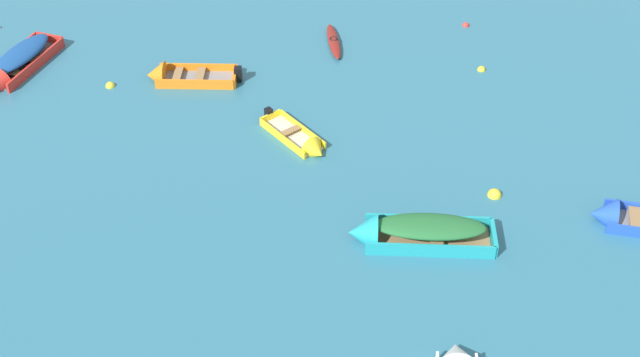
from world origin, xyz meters
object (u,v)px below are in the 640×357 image
(rowboat_yellow_cluster_inner, at_px, (305,144))
(mooring_buoy_between_boats_right, at_px, (466,26))
(rowboat_red_cluster_outer, at_px, (12,67))
(rowboat_orange_midfield_left, at_px, (176,76))
(mooring_buoy_midfield, at_px, (110,86))
(mooring_buoy_far_field, at_px, (481,70))
(mooring_buoy_outer_edge, at_px, (494,195))
(rowboat_blue_near_right, at_px, (627,219))
(rowboat_turquoise_far_left, at_px, (407,232))
(kayak_maroon_back_row_center, at_px, (334,41))

(rowboat_yellow_cluster_inner, distance_m, mooring_buoy_between_boats_right, 11.07)
(rowboat_yellow_cluster_inner, xyz_separation_m, rowboat_red_cluster_outer, (-12.17, 3.08, 0.20))
(rowboat_orange_midfield_left, relative_size, mooring_buoy_midfield, 10.23)
(rowboat_yellow_cluster_inner, bearing_deg, rowboat_red_cluster_outer, 165.80)
(rowboat_orange_midfield_left, relative_size, mooring_buoy_far_field, 11.35)
(rowboat_red_cluster_outer, xyz_separation_m, mooring_buoy_between_boats_right, (17.68, 6.52, -0.34))
(mooring_buoy_outer_edge, bearing_deg, rowboat_blue_near_right, -11.00)
(mooring_buoy_between_boats_right, bearing_deg, mooring_buoy_far_field, -79.62)
(mooring_buoy_between_boats_right, height_order, mooring_buoy_midfield, mooring_buoy_midfield)
(rowboat_yellow_cluster_inner, distance_m, mooring_buoy_far_field, 8.63)
(mooring_buoy_far_field, bearing_deg, rowboat_blue_near_right, -62.52)
(rowboat_yellow_cluster_inner, bearing_deg, mooring_buoy_midfield, 160.94)
(rowboat_yellow_cluster_inner, height_order, mooring_buoy_outer_edge, rowboat_yellow_cluster_inner)
(rowboat_orange_midfield_left, distance_m, mooring_buoy_far_field, 12.11)
(rowboat_orange_midfield_left, bearing_deg, rowboat_turquoise_far_left, -39.70)
(rowboat_orange_midfield_left, xyz_separation_m, mooring_buoy_far_field, (11.85, 2.46, -0.19))
(rowboat_orange_midfield_left, bearing_deg, mooring_buoy_midfield, -161.99)
(rowboat_blue_near_right, relative_size, mooring_buoy_midfield, 11.01)
(mooring_buoy_outer_edge, bearing_deg, mooring_buoy_midfield, 162.75)
(rowboat_orange_midfield_left, distance_m, mooring_buoy_midfield, 2.53)
(rowboat_red_cluster_outer, distance_m, mooring_buoy_midfield, 4.10)
(rowboat_turquoise_far_left, relative_size, mooring_buoy_between_boats_right, 14.99)
(rowboat_turquoise_far_left, relative_size, rowboat_orange_midfield_left, 1.22)
(rowboat_turquoise_far_left, bearing_deg, mooring_buoy_between_boats_right, 83.07)
(rowboat_orange_midfield_left, bearing_deg, rowboat_red_cluster_outer, -175.61)
(rowboat_red_cluster_outer, bearing_deg, rowboat_turquoise_far_left, -24.82)
(rowboat_turquoise_far_left, relative_size, rowboat_blue_near_right, 1.13)
(mooring_buoy_far_field, bearing_deg, kayak_maroon_back_row_center, 168.79)
(mooring_buoy_midfield, bearing_deg, mooring_buoy_far_field, 12.82)
(rowboat_red_cluster_outer, xyz_separation_m, mooring_buoy_far_field, (18.33, 2.96, -0.34))
(rowboat_yellow_cluster_inner, height_order, mooring_buoy_between_boats_right, rowboat_yellow_cluster_inner)
(rowboat_orange_midfield_left, height_order, rowboat_red_cluster_outer, rowboat_red_cluster_outer)
(mooring_buoy_outer_edge, xyz_separation_m, mooring_buoy_midfield, (-14.63, 4.54, 0.00))
(mooring_buoy_midfield, bearing_deg, rowboat_turquoise_far_left, -30.84)
(mooring_buoy_between_boats_right, bearing_deg, kayak_maroon_back_row_center, -156.64)
(rowboat_blue_near_right, bearing_deg, mooring_buoy_between_boats_right, 112.85)
(rowboat_yellow_cluster_inner, height_order, rowboat_blue_near_right, rowboat_blue_near_right)
(rowboat_blue_near_right, distance_m, mooring_buoy_outer_edge, 4.17)
(rowboat_orange_midfield_left, bearing_deg, rowboat_blue_near_right, -20.56)
(mooring_buoy_between_boats_right, distance_m, mooring_buoy_midfield, 15.21)
(rowboat_turquoise_far_left, bearing_deg, rowboat_yellow_cluster_inner, 131.53)
(kayak_maroon_back_row_center, relative_size, mooring_buoy_between_boats_right, 9.46)
(rowboat_orange_midfield_left, distance_m, rowboat_red_cluster_outer, 6.50)
(rowboat_turquoise_far_left, relative_size, mooring_buoy_midfield, 12.45)
(mooring_buoy_outer_edge, bearing_deg, rowboat_orange_midfield_left, 156.47)
(rowboat_blue_near_right, bearing_deg, mooring_buoy_midfield, 164.08)
(mooring_buoy_far_field, bearing_deg, mooring_buoy_midfield, -167.18)
(rowboat_turquoise_far_left, height_order, mooring_buoy_midfield, rowboat_turquoise_far_left)
(rowboat_yellow_cluster_inner, height_order, mooring_buoy_far_field, rowboat_yellow_cluster_inner)
(rowboat_blue_near_right, relative_size, mooring_buoy_far_field, 12.22)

